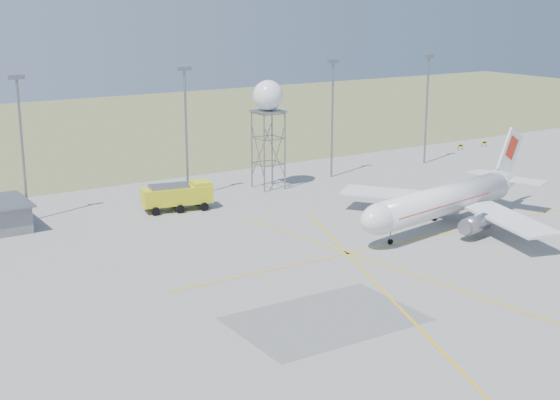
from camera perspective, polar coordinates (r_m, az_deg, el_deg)
grass_strip at (r=194.99m, az=-13.67°, el=5.08°), size 400.00×120.00×0.03m
mast_a at (r=113.17m, az=-18.39°, el=4.42°), size 2.20×0.50×20.50m
mast_b at (r=121.57m, az=-6.90°, el=5.70°), size 2.20×0.50×20.50m
mast_c at (r=135.91m, az=3.86°, el=6.68°), size 2.20×0.50×20.50m
mast_d at (r=149.91m, az=10.70°, el=7.19°), size 2.20×0.50×20.50m
taxi_sign_near at (r=166.63m, az=13.05°, el=3.88°), size 1.60×0.17×1.20m
taxi_sign_far at (r=171.64m, az=14.70°, el=4.08°), size 1.60×0.17×1.20m
airliner_main at (r=108.76m, az=12.05°, el=-0.03°), size 35.74×34.30×12.19m
radar_tower at (r=127.25m, az=-0.87°, el=5.26°), size 4.94×4.94×17.87m
fire_truck at (r=116.33m, az=-7.41°, el=0.21°), size 10.75×5.66×4.11m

